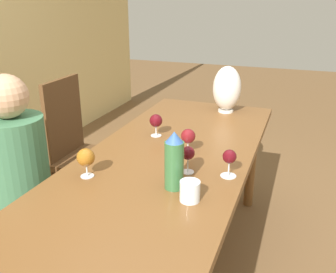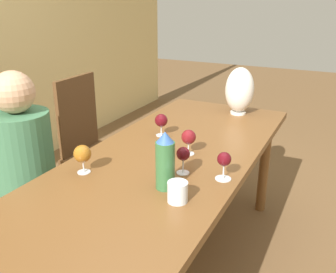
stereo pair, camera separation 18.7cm
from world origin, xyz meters
TOP-DOWN VIEW (x-y plane):
  - dining_table at (0.00, 0.00)m, footprint 2.23×0.83m
  - water_bottle at (-0.23, -0.14)m, footprint 0.08×0.08m
  - water_tumbler at (-0.31, -0.24)m, footprint 0.08×0.08m
  - vase at (0.93, -0.12)m, footprint 0.19×0.19m
  - wine_glass_0 at (0.14, -0.09)m, footprint 0.07×0.07m
  - wine_glass_1 at (-0.05, -0.34)m, footprint 0.07×0.07m
  - wine_glass_2 at (-0.27, 0.26)m, footprint 0.08×0.08m
  - wine_glass_3 at (0.32, 0.16)m, footprint 0.07×0.07m
  - wine_glass_4 at (-0.07, -0.15)m, footprint 0.06×0.06m
  - chair_near at (-0.20, 0.81)m, footprint 0.44×0.44m
  - chair_far at (0.50, 0.81)m, footprint 0.44×0.44m
  - person_near at (-0.20, 0.72)m, footprint 0.32×0.32m

SIDE VIEW (x-z plane):
  - chair_near at x=-0.20m, z-range 0.02..1.01m
  - chair_far at x=0.50m, z-range 0.02..1.01m
  - person_near at x=-0.20m, z-range 0.05..1.22m
  - dining_table at x=0.00m, z-range 0.30..1.05m
  - water_tumbler at x=-0.31m, z-range 0.75..0.83m
  - wine_glass_3 at x=0.32m, z-range 0.77..0.90m
  - wine_glass_0 at x=0.14m, z-range 0.77..0.91m
  - wine_glass_1 at x=-0.05m, z-range 0.78..0.90m
  - wine_glass_2 at x=-0.27m, z-range 0.77..0.91m
  - wine_glass_4 at x=-0.07m, z-range 0.78..0.91m
  - water_bottle at x=-0.23m, z-range 0.75..1.00m
  - vase at x=0.93m, z-range 0.76..1.07m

